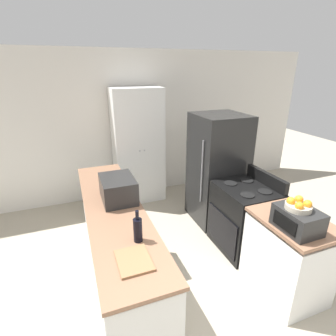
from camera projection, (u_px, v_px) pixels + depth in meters
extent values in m
cube|color=silver|center=(137.00, 126.00, 4.76)|extent=(7.00, 0.06, 2.60)
cube|color=silver|center=(116.00, 242.00, 3.03)|extent=(0.58, 2.59, 0.81)
cube|color=#896047|center=(113.00, 208.00, 2.87)|extent=(0.60, 2.64, 0.04)
cube|color=silver|center=(287.00, 259.00, 2.78)|extent=(0.58, 0.78, 0.81)
cube|color=#896047|center=(294.00, 222.00, 2.61)|extent=(0.60, 0.80, 0.04)
cube|color=white|center=(138.00, 147.00, 4.59)|extent=(0.85, 0.49, 2.00)
sphere|color=#B2B2B7|center=(140.00, 151.00, 4.36)|extent=(0.03, 0.03, 0.03)
sphere|color=#B2B2B7|center=(144.00, 150.00, 4.39)|extent=(0.03, 0.03, 0.03)
cube|color=black|center=(243.00, 218.00, 3.46)|extent=(0.64, 0.75, 0.88)
cube|color=black|center=(221.00, 230.00, 3.39)|extent=(0.02, 0.66, 0.49)
cube|color=black|center=(266.00, 179.00, 3.37)|extent=(0.06, 0.71, 0.16)
cylinder|color=black|center=(247.00, 195.00, 3.10)|extent=(0.17, 0.17, 0.01)
cylinder|color=black|center=(230.00, 183.00, 3.41)|extent=(0.17, 0.17, 0.01)
cylinder|color=black|center=(265.00, 192.00, 3.19)|extent=(0.17, 0.17, 0.01)
cylinder|color=black|center=(247.00, 180.00, 3.50)|extent=(0.17, 0.17, 0.01)
cube|color=black|center=(217.00, 169.00, 4.01)|extent=(0.72, 0.74, 1.68)
cylinder|color=gray|center=(202.00, 172.00, 3.68)|extent=(0.02, 0.02, 0.92)
cube|color=black|center=(118.00, 189.00, 2.96)|extent=(0.37, 0.49, 0.27)
cube|color=black|center=(135.00, 188.00, 2.99)|extent=(0.01, 0.30, 0.19)
cylinder|color=black|center=(138.00, 230.00, 2.26)|extent=(0.08, 0.08, 0.22)
cylinder|color=black|center=(137.00, 215.00, 2.20)|extent=(0.03, 0.03, 0.08)
cube|color=black|center=(298.00, 220.00, 2.41)|extent=(0.30, 0.39, 0.22)
cube|color=black|center=(284.00, 223.00, 2.36)|extent=(0.01, 0.27, 0.13)
cylinder|color=#B2A893|center=(298.00, 207.00, 2.37)|extent=(0.23, 0.23, 0.05)
sphere|color=orange|center=(299.00, 199.00, 2.41)|extent=(0.08, 0.08, 0.08)
sphere|color=orange|center=(291.00, 201.00, 2.38)|extent=(0.08, 0.08, 0.08)
sphere|color=orange|center=(299.00, 206.00, 2.29)|extent=(0.08, 0.08, 0.08)
sphere|color=orange|center=(308.00, 204.00, 2.32)|extent=(0.08, 0.08, 0.08)
cube|color=#8E6642|center=(134.00, 260.00, 2.05)|extent=(0.26, 0.33, 0.02)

